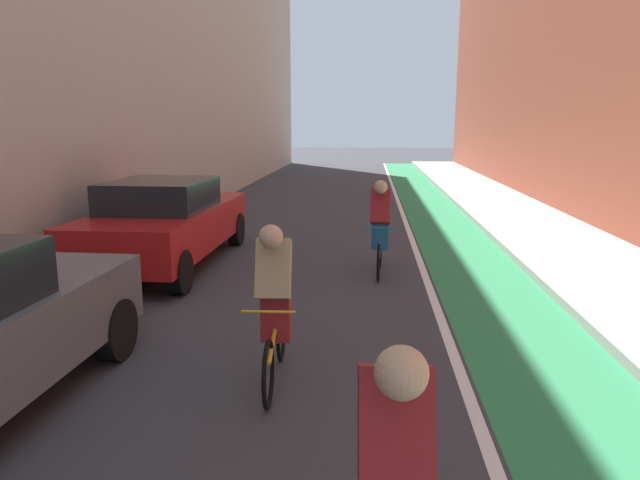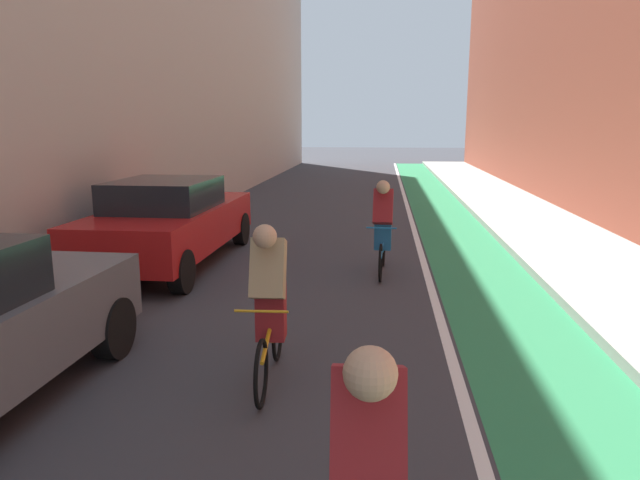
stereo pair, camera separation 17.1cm
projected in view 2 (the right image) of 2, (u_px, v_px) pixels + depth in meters
The scene contains 7 objects.
ground_plane at pixel (330, 235), 13.15m from camera, with size 96.25×96.25×0.00m, color #38383D.
bike_lane_paint at pixel (447, 222), 14.80m from camera, with size 1.60×43.75×0.00m, color #2D8451.
lane_divider_stripe at pixel (412, 222), 14.89m from camera, with size 0.12×43.75×0.00m, color white.
sidewalk_right at pixel (531, 221), 14.57m from camera, with size 2.54×43.75×0.14m, color #A8A59E.
parked_sedan_red at pixel (169, 221), 10.25m from camera, with size 1.89×4.67×1.53m.
cyclist_trailing at pixel (269, 298), 5.56m from camera, with size 0.48×1.67×1.59m.
cyclist_far at pixel (383, 226), 9.62m from camera, with size 0.48×1.66×1.59m.
Camera 2 is at (1.14, 5.02, 2.48)m, focal length 32.59 mm.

